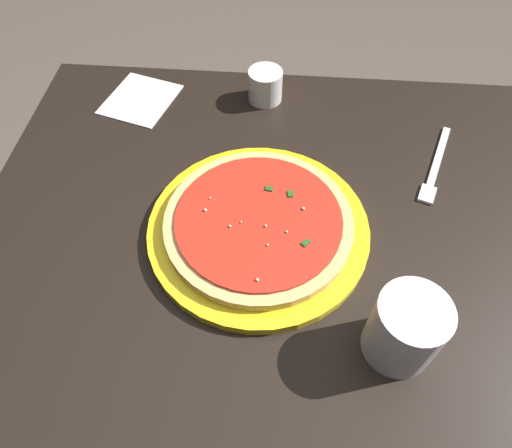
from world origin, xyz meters
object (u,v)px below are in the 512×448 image
object	(u,v)px
pizza	(256,222)
fork	(433,168)
serving_plate	(256,229)
cup_small_sauce	(263,85)
napkin_folded_right	(139,99)
cup_tall_drink	(402,329)

from	to	relation	value
pizza	fork	bearing A→B (deg)	28.40
serving_plate	cup_small_sauce	bearing A→B (deg)	92.21
pizza	fork	world-z (taller)	pizza
serving_plate	napkin_folded_right	xyz separation A→B (m)	(-0.25, 0.29, -0.01)
serving_plate	pizza	xyz separation A→B (m)	(0.00, 0.00, 0.02)
pizza	cup_tall_drink	xyz separation A→B (m)	(0.19, -0.16, 0.03)
cup_small_sauce	napkin_folded_right	xyz separation A→B (m)	(-0.24, -0.02, -0.03)
pizza	cup_tall_drink	world-z (taller)	cup_tall_drink
napkin_folded_right	cup_tall_drink	bearing A→B (deg)	-46.15
cup_small_sauce	cup_tall_drink	bearing A→B (deg)	-67.31
cup_small_sauce	serving_plate	bearing A→B (deg)	-87.79
cup_tall_drink	fork	bearing A→B (deg)	72.98
cup_small_sauce	fork	world-z (taller)	cup_small_sauce
pizza	cup_small_sauce	bearing A→B (deg)	92.21
pizza	napkin_folded_right	xyz separation A→B (m)	(-0.25, 0.29, -0.02)
serving_plate	napkin_folded_right	distance (m)	0.38
serving_plate	pizza	world-z (taller)	pizza
pizza	cup_small_sauce	world-z (taller)	cup_small_sauce
pizza	serving_plate	bearing A→B (deg)	-172.77
serving_plate	fork	world-z (taller)	serving_plate
serving_plate	napkin_folded_right	size ratio (longest dim) A/B	2.50
cup_tall_drink	napkin_folded_right	world-z (taller)	cup_tall_drink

